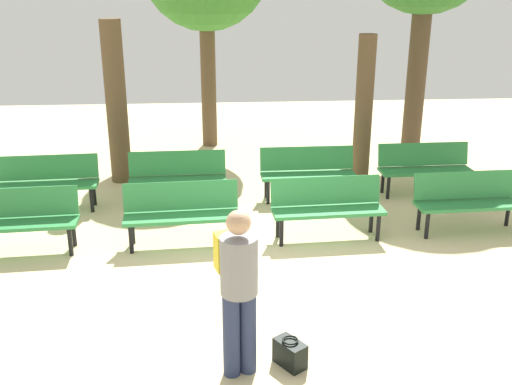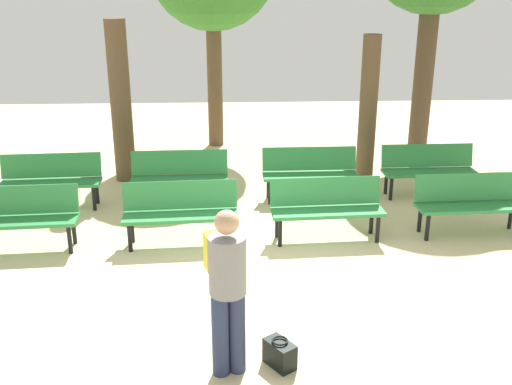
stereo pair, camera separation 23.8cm
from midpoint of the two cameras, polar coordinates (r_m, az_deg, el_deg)
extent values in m
plane|color=beige|center=(7.08, 0.33, -9.90)|extent=(24.00, 24.00, 0.00)
cube|color=#2D8442|center=(8.59, -22.96, -2.88)|extent=(1.62, 0.54, 0.05)
cube|color=#2D8442|center=(8.68, -22.86, -0.89)|extent=(1.60, 0.22, 0.40)
cylinder|color=black|center=(8.37, -18.38, -4.57)|extent=(0.06, 0.06, 0.40)
cylinder|color=black|center=(8.66, -18.04, -3.71)|extent=(0.06, 0.06, 0.40)
cube|color=#2D8442|center=(8.24, -8.04, -2.38)|extent=(1.62, 0.53, 0.05)
cube|color=#2D8442|center=(8.34, -8.12, -0.31)|extent=(1.60, 0.21, 0.40)
cylinder|color=black|center=(8.22, -12.86, -4.47)|extent=(0.06, 0.06, 0.40)
cylinder|color=black|center=(8.19, -3.05, -4.05)|extent=(0.06, 0.06, 0.40)
cylinder|color=black|center=(8.51, -12.69, -3.60)|extent=(0.06, 0.06, 0.40)
cylinder|color=black|center=(8.49, -3.24, -3.19)|extent=(0.06, 0.06, 0.40)
cube|color=#2D8442|center=(8.41, 6.23, -1.82)|extent=(1.62, 0.52, 0.05)
cube|color=#2D8442|center=(8.51, 5.98, 0.21)|extent=(1.60, 0.20, 0.40)
cylinder|color=black|center=(8.22, 1.66, -3.93)|extent=(0.06, 0.06, 0.40)
cylinder|color=black|center=(8.54, 11.00, -3.39)|extent=(0.06, 0.06, 0.40)
cylinder|color=black|center=(8.52, 1.33, -3.08)|extent=(0.06, 0.06, 0.40)
cylinder|color=black|center=(8.82, 10.37, -2.59)|extent=(0.06, 0.06, 0.40)
cube|color=#2D8442|center=(9.11, 19.40, -1.14)|extent=(1.61, 0.50, 0.05)
cube|color=#2D8442|center=(9.21, 19.05, 0.72)|extent=(1.60, 0.18, 0.40)
cylinder|color=black|center=(8.78, 15.54, -3.11)|extent=(0.06, 0.06, 0.40)
cylinder|color=black|center=(9.06, 14.82, -2.34)|extent=(0.06, 0.06, 0.40)
cylinder|color=black|center=(9.64, 22.61, -1.88)|extent=(0.06, 0.06, 0.40)
cube|color=#2D8442|center=(10.05, -20.28, 0.65)|extent=(1.62, 0.53, 0.05)
cube|color=#2D8442|center=(10.16, -20.21, 2.32)|extent=(1.60, 0.21, 0.40)
cylinder|color=black|center=(10.16, -24.15, -1.04)|extent=(0.06, 0.06, 0.40)
cylinder|color=black|center=(9.83, -16.34, -0.72)|extent=(0.06, 0.06, 0.40)
cylinder|color=black|center=(10.44, -23.69, -0.43)|extent=(0.06, 0.06, 0.40)
cylinder|color=black|center=(10.13, -16.09, -0.10)|extent=(0.06, 0.06, 0.40)
cube|color=#2D8442|center=(9.76, -8.31, 1.16)|extent=(1.61, 0.48, 0.05)
cube|color=#2D8442|center=(9.88, -8.34, 2.87)|extent=(1.60, 0.16, 0.40)
cylinder|color=black|center=(9.75, -12.39, -0.55)|extent=(0.06, 0.06, 0.40)
cylinder|color=black|center=(9.68, -4.14, -0.28)|extent=(0.06, 0.06, 0.40)
cylinder|color=black|center=(10.05, -12.20, 0.08)|extent=(0.06, 0.06, 0.40)
cylinder|color=black|center=(9.98, -4.20, 0.35)|extent=(0.06, 0.06, 0.40)
cube|color=#2D8442|center=(9.95, 4.42, 1.66)|extent=(1.60, 0.46, 0.05)
cube|color=#2D8442|center=(10.07, 4.27, 3.34)|extent=(1.60, 0.14, 0.40)
cylinder|color=black|center=(9.79, 0.48, 0.01)|extent=(0.06, 0.06, 0.40)
cylinder|color=black|center=(10.01, 8.49, 0.24)|extent=(0.06, 0.06, 0.40)
cylinder|color=black|center=(10.09, 0.31, 0.61)|extent=(0.06, 0.06, 0.40)
cylinder|color=black|center=(10.30, 8.09, 0.83)|extent=(0.06, 0.06, 0.40)
cube|color=#2D8442|center=(10.54, 15.55, 2.03)|extent=(1.61, 0.47, 0.05)
cube|color=#2D8442|center=(10.65, 15.30, 3.61)|extent=(1.60, 0.15, 0.40)
cylinder|color=black|center=(10.24, 12.07, 0.47)|extent=(0.06, 0.06, 0.40)
cylinder|color=black|center=(10.74, 19.23, 0.68)|extent=(0.06, 0.06, 0.40)
cylinder|color=black|center=(10.53, 11.58, 1.04)|extent=(0.06, 0.06, 0.40)
cylinder|color=black|center=(11.01, 18.57, 1.22)|extent=(0.06, 0.06, 0.40)
cylinder|color=brown|center=(13.24, -5.17, 11.05)|extent=(0.33, 0.33, 3.06)
cylinder|color=#4C3A28|center=(13.08, 14.84, 11.22)|extent=(0.41, 0.41, 3.44)
cylinder|color=brown|center=(11.04, 9.81, 8.06)|extent=(0.33, 0.33, 2.65)
cylinder|color=brown|center=(10.97, -14.03, 8.41)|extent=(0.38, 0.38, 2.92)
cylinder|color=navy|center=(5.63, -2.05, -13.37)|extent=(0.16, 0.16, 0.85)
cylinder|color=navy|center=(5.59, -3.66, -13.65)|extent=(0.16, 0.16, 0.85)
cylinder|color=gray|center=(5.26, -2.98, -7.11)|extent=(0.42, 0.42, 0.55)
sphere|color=tan|center=(5.09, -3.06, -2.93)|extent=(0.22, 0.22, 0.22)
cube|color=yellow|center=(5.47, -3.76, -5.69)|extent=(0.32, 0.25, 0.36)
cube|color=black|center=(5.86, 2.12, -15.36)|extent=(0.33, 0.37, 0.26)
torus|color=black|center=(5.78, 2.14, -14.14)|extent=(0.16, 0.16, 0.02)
camera|label=1|loc=(0.12, -90.78, -0.28)|focal=41.19mm
camera|label=2|loc=(0.12, 89.22, 0.28)|focal=41.19mm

